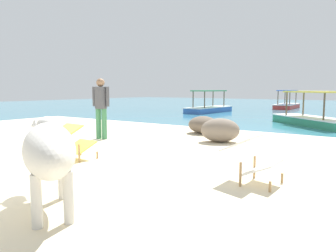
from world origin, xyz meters
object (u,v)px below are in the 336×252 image
deck_chair_near (73,140)px  deck_chair_far (252,156)px  cow (49,150)px  person_standing (101,104)px  boat_blue (209,108)px  boat_green (312,118)px  boat_red (287,105)px

deck_chair_near → deck_chair_far: bearing=-78.1°
cow → person_standing: (-3.32, 3.91, 0.27)m
boat_blue → boat_green: same height
cow → deck_chair_near: size_ratio=2.17×
boat_blue → boat_green: bearing=-117.3°
boat_red → boat_green: bearing=-163.7°
deck_chair_near → boat_blue: bearing=20.1°
cow → boat_blue: (-5.76, 14.75, -0.43)m
deck_chair_far → person_standing: person_standing is taller
deck_chair_far → boat_green: bearing=96.7°
deck_chair_far → boat_green: (-0.82, 8.53, -0.13)m
boat_blue → boat_red: size_ratio=1.01×
deck_chair_far → boat_blue: bearing=121.3°
deck_chair_near → boat_red: bearing=6.7°
deck_chair_far → boat_green: boat_green is taller
deck_chair_far → boat_blue: boat_blue is taller
deck_chair_near → boat_green: size_ratio=0.23×
person_standing → boat_green: size_ratio=0.46×
boat_blue → person_standing: bearing=-163.0°
boat_green → boat_red: bearing=151.2°
boat_red → person_standing: bearing=176.0°
boat_green → cow: bearing=-51.4°
deck_chair_near → deck_chair_far: (3.30, 0.50, 0.00)m
person_standing → boat_blue: bearing=-0.8°
deck_chair_far → boat_red: (-4.46, 18.98, -0.13)m
cow → deck_chair_near: bearing=-11.4°
deck_chair_near → deck_chair_far: size_ratio=1.02×
deck_chair_near → boat_blue: (-3.91, 12.97, -0.13)m
person_standing → boat_green: bearing=-43.3°
deck_chair_near → boat_blue: size_ratio=0.21×
person_standing → boat_green: person_standing is taller
cow → boat_blue: bearing=-36.1°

